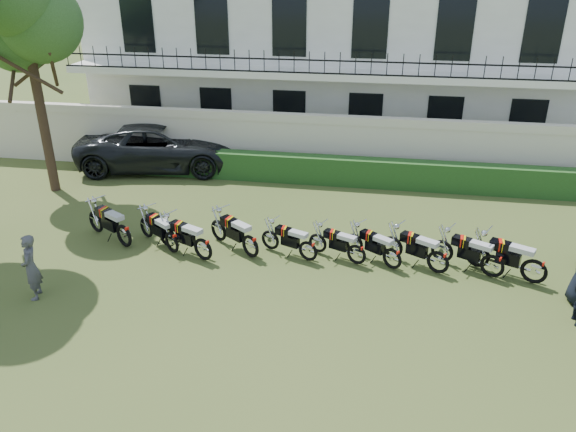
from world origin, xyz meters
name	(u,v)px	position (x,y,z in m)	size (l,w,h in m)	color
ground	(282,287)	(0.00, 0.00, 0.00)	(100.00, 100.00, 0.00)	#3D5120
perimeter_wall	(321,145)	(0.00, 8.00, 1.17)	(30.00, 0.35, 2.30)	beige
hedge	(345,171)	(1.00, 7.20, 0.50)	(18.00, 0.60, 1.00)	#224016
building	(337,50)	(0.00, 13.96, 3.71)	(20.40, 9.60, 7.40)	white
tree_west_near	(24,12)	(-8.96, 5.00, 5.89)	(3.40, 3.20, 7.90)	#473323
motorcycle_0	(123,230)	(-4.74, 1.35, 0.52)	(1.83, 1.16, 1.13)	black
motorcycle_1	(171,237)	(-3.30, 1.24, 0.48)	(1.59, 1.20, 1.04)	black
motorcycle_2	(203,244)	(-2.33, 0.97, 0.50)	(1.83, 0.98, 1.08)	black
motorcycle_3	(250,241)	(-1.12, 1.34, 0.50)	(1.69, 1.25, 1.09)	black
motorcycle_4	(308,246)	(0.44, 1.41, 0.45)	(1.68, 0.83, 0.97)	black
motorcycle_5	(357,250)	(1.73, 1.44, 0.44)	(1.63, 0.83, 0.95)	black
motorcycle_6	(393,254)	(2.66, 1.35, 0.45)	(1.54, 1.08, 0.98)	black
motorcycle_7	(439,257)	(3.81, 1.32, 0.49)	(1.73, 1.04, 1.05)	black
motorcycle_8	(493,261)	(5.15, 1.33, 0.49)	(1.78, 1.01, 1.07)	black
motorcycle_9	(535,266)	(6.12, 1.20, 0.52)	(1.90, 1.03, 1.12)	black
suv	(161,146)	(-6.11, 7.80, 0.86)	(2.86, 6.20, 1.72)	black
inspector	(31,267)	(-5.75, -1.41, 0.82)	(0.60, 0.39, 1.63)	#545358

